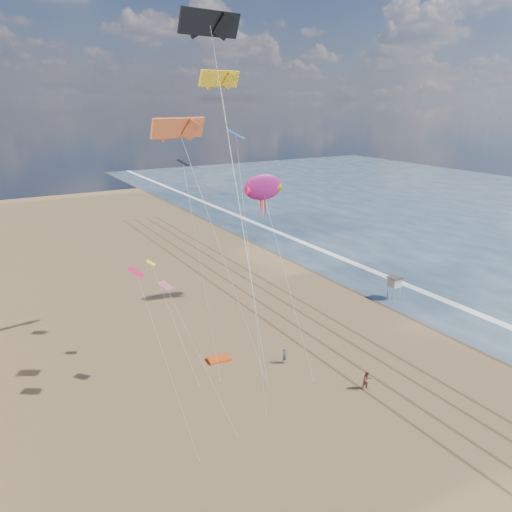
{
  "coord_description": "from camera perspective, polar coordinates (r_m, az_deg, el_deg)",
  "views": [
    {
      "loc": [
        -30.44,
        -19.4,
        26.06
      ],
      "look_at": [
        -4.02,
        26.0,
        9.5
      ],
      "focal_mm": 35.0,
      "sensor_mm": 36.0,
      "label": 1
    }
  ],
  "objects": [
    {
      "name": "ground",
      "position": [
        44.52,
        23.3,
        -19.97
      ],
      "size": [
        260.0,
        260.0,
        0.0
      ],
      "primitive_type": "plane",
      "color": "brown",
      "rests_on": "ground"
    },
    {
      "name": "wet_sand",
      "position": [
        81.56,
        9.07,
        -1.36
      ],
      "size": [
        260.0,
        260.0,
        0.0
      ],
      "primitive_type": "plane",
      "color": "#42301E",
      "rests_on": "ground"
    },
    {
      "name": "foam",
      "position": [
        84.17,
        11.29,
        -0.89
      ],
      "size": [
        260.0,
        260.0,
        0.0
      ],
      "primitive_type": "plane",
      "color": "white",
      "rests_on": "ground"
    },
    {
      "name": "tracks",
      "position": [
        64.87,
        3.26,
        -6.21
      ],
      "size": [
        7.68,
        120.0,
        0.01
      ],
      "color": "brown",
      "rests_on": "ground"
    },
    {
      "name": "lifeguard_stand",
      "position": [
        70.21,
        15.56,
        -2.89
      ],
      "size": [
        1.71,
        1.71,
        3.09
      ],
      "color": "silver",
      "rests_on": "ground"
    },
    {
      "name": "grounded_kite",
      "position": [
        53.32,
        -4.27,
        -11.65
      ],
      "size": [
        2.49,
        1.75,
        0.26
      ],
      "primitive_type": "cube",
      "rotation": [
        0.0,
        0.0,
        -0.12
      ],
      "color": "#F24E14",
      "rests_on": "ground"
    },
    {
      "name": "show_kite",
      "position": [
        64.08,
        0.81,
        7.84
      ],
      "size": [
        5.79,
        10.87,
        25.88
      ],
      "color": "#9D186F",
      "rests_on": "ground"
    },
    {
      "name": "kite_flyer_a",
      "position": [
        52.42,
        3.28,
        -11.33
      ],
      "size": [
        0.68,
        0.54,
        1.62
      ],
      "primitive_type": "imported",
      "rotation": [
        0.0,
        0.0,
        0.3
      ],
      "color": "#515868",
      "rests_on": "ground"
    },
    {
      "name": "kite_flyer_b",
      "position": [
        49.16,
        12.59,
        -13.67
      ],
      "size": [
        1.04,
        0.86,
        1.93
      ],
      "primitive_type": "imported",
      "rotation": [
        0.0,
        0.0,
        -0.15
      ],
      "color": "#98574D",
      "rests_on": "ground"
    },
    {
      "name": "parafoils",
      "position": [
        47.53,
        -5.83,
        20.95
      ],
      "size": [
        13.04,
        10.9,
        10.4
      ],
      "color": "black",
      "rests_on": "ground"
    },
    {
      "name": "small_kites",
      "position": [
        45.66,
        -8.38,
        5.47
      ],
      "size": [
        10.54,
        12.84,
        14.12
      ],
      "color": "black",
      "rests_on": "ground"
    }
  ]
}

